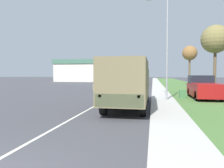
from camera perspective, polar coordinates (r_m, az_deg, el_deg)
ground_plane at (r=43.36m, az=5.71°, el=-0.09°), size 180.00×180.00×0.00m
lane_centre_stripe at (r=43.36m, az=5.71°, el=-0.09°), size 0.12×120.00×0.00m
sidewalk_right at (r=43.21m, az=11.67°, el=-0.07°), size 1.80×120.00×0.12m
grass_strip_right at (r=43.51m, az=17.47°, el=-0.18°), size 7.00×120.00×0.02m
military_truck at (r=13.29m, az=4.33°, el=0.57°), size 2.30×7.96×2.87m
car_nearest_ahead at (r=26.52m, az=-1.76°, el=-0.23°), size 1.85×4.51×1.67m
car_second_ahead at (r=41.61m, az=7.78°, el=0.64°), size 1.95×4.66×1.37m
pickup_truck at (r=20.04m, az=22.78°, el=-0.88°), size 2.04×5.20×1.94m
lamp_post at (r=17.31m, az=13.59°, el=11.37°), size 1.69×0.24×7.85m
tree_mid_right at (r=26.54m, az=25.40°, el=10.44°), size 3.04×3.04×7.35m
tree_far_right at (r=41.44m, az=19.64°, el=7.50°), size 2.60×2.60×7.07m
utility_box at (r=19.49m, az=17.95°, el=-2.53°), size 0.55×0.45×0.70m
building_distant at (r=62.05m, az=-6.39°, el=3.48°), size 15.63×12.52×5.85m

